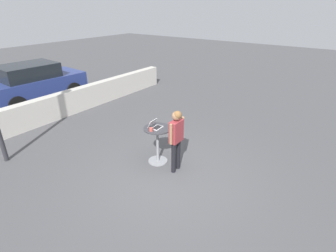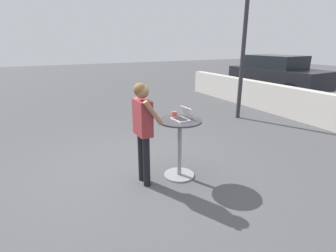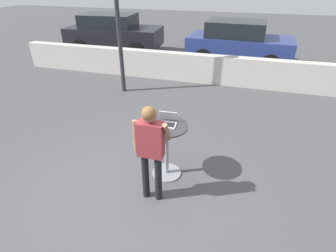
% 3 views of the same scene
% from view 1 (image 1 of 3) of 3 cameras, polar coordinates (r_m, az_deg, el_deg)
% --- Properties ---
extents(ground_plane, '(50.00, 50.00, 0.00)m').
position_cam_1_polar(ground_plane, '(6.54, 0.14, -11.30)').
color(ground_plane, '#4C4C4F').
extents(pavement_kerb, '(12.70, 0.35, 0.91)m').
position_cam_1_polar(pavement_kerb, '(10.18, -26.00, 2.81)').
color(pavement_kerb, beige).
rests_on(pavement_kerb, ground_plane).
extents(cafe_table, '(0.71, 0.71, 1.00)m').
position_cam_1_polar(cafe_table, '(6.86, -2.29, -3.29)').
color(cafe_table, gray).
rests_on(cafe_table, ground_plane).
extents(laptop, '(0.32, 0.31, 0.20)m').
position_cam_1_polar(laptop, '(6.70, -2.77, 0.03)').
color(laptop, silver).
rests_on(laptop, cafe_table).
extents(coffee_mug, '(0.12, 0.09, 0.09)m').
position_cam_1_polar(coffee_mug, '(6.52, -3.70, -0.75)').
color(coffee_mug, '#C14C42').
rests_on(coffee_mug, cafe_table).
extents(standing_person, '(0.52, 0.36, 1.63)m').
position_cam_1_polar(standing_person, '(6.31, 1.79, -1.78)').
color(standing_person, black).
rests_on(standing_person, ground_plane).
extents(parked_car_near_street, '(4.03, 2.13, 1.63)m').
position_cam_1_polar(parked_car_near_street, '(12.70, -27.18, 8.47)').
color(parked_car_near_street, navy).
rests_on(parked_car_near_street, ground_plane).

